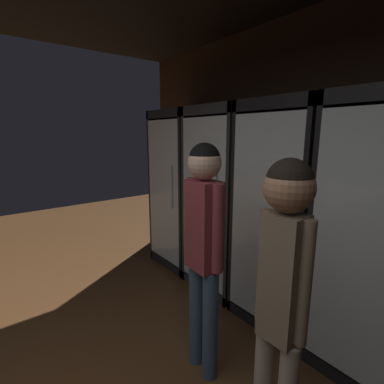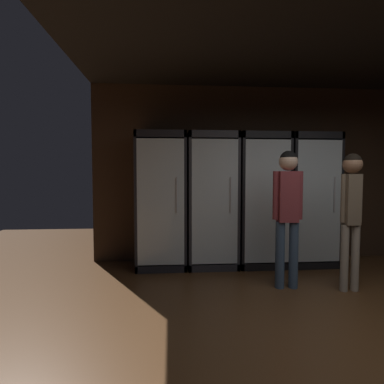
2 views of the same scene
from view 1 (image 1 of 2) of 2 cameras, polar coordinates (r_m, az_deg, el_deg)
wall_back at (r=2.71m, az=30.24°, el=3.45°), size 6.00×0.06×2.80m
cooler_far_left at (r=3.70m, az=-1.08°, el=0.23°), size 0.73×0.67×2.00m
cooler_left at (r=3.15m, az=7.25°, el=-1.94°), size 0.73×0.67×2.00m
cooler_center at (r=2.69m, az=18.80°, el=-4.94°), size 0.73×0.67×2.00m
cooler_right at (r=2.39m, az=34.22°, el=-8.49°), size 0.73×0.67×2.00m
shopper_near at (r=1.38m, az=17.83°, el=-17.54°), size 0.26×0.21×1.62m
shopper_far at (r=1.92m, az=2.41°, el=-9.22°), size 0.36×0.22×1.66m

